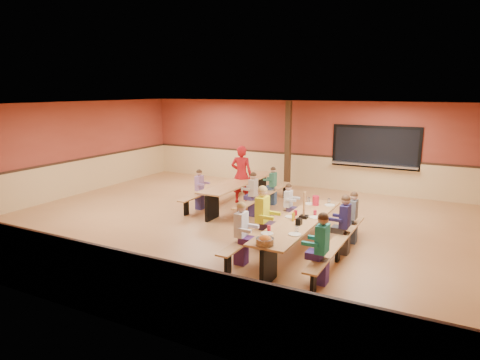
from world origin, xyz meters
The scene contains 23 objects.
ground centered at (0.00, 0.00, 0.00)m, with size 12.00×12.00×0.00m, color #966239.
room_envelope centered at (0.00, 0.00, 0.69)m, with size 12.04×10.04×3.02m.
kitchen_pass_through centered at (2.60, 4.96, 1.49)m, with size 2.78×0.28×1.38m.
structural_post centered at (-0.20, 4.40, 1.50)m, with size 0.18×0.18×3.00m, color #321F10.
cafeteria_table_main centered at (2.26, -1.19, 0.53)m, with size 1.91×3.70×0.74m.
cafeteria_table_second centered at (-0.61, 1.61, 0.53)m, with size 1.91×3.70×0.74m.
seated_child_white_left centered at (1.43, -2.20, 0.62)m, with size 0.39×0.32×1.24m, color white, non-canonical shape.
seated_adult_yellow centered at (1.43, -1.23, 0.68)m, with size 0.44×0.36×1.36m, color yellow, non-canonical shape.
seated_child_grey_left centered at (1.43, 0.30, 0.56)m, with size 0.32×0.26×1.11m, color silver, non-canonical shape.
seated_child_teal_right centered at (3.08, -2.32, 0.64)m, with size 0.40×0.33×1.28m, color teal, non-canonical shape.
seated_child_navy_right centered at (3.08, -0.74, 0.62)m, with size 0.39×0.32×1.25m, color #201B4D, non-canonical shape.
seated_child_char_right centered at (3.08, 0.00, 0.58)m, with size 0.34×0.28×1.16m, color #52565F, non-canonical shape.
seated_child_purple_sec centered at (-1.44, 0.73, 0.57)m, with size 0.34×0.28×1.14m, color #976B9F, non-canonical shape.
seated_child_green_sec centered at (0.21, 2.18, 0.56)m, with size 0.33×0.27×1.12m, color #2B674E, non-canonical shape.
seated_child_tan_sec centered at (0.21, 0.85, 0.60)m, with size 0.36×0.29×1.19m, color tan, non-canonical shape.
standing_woman centered at (-0.72, 1.95, 0.87)m, with size 0.64×0.42×1.74m, color #AF1418.
punch_pitcher centered at (2.20, 0.07, 0.85)m, with size 0.16×0.16×0.22m, color red.
chip_bowl centered at (2.22, -2.83, 0.81)m, with size 0.32×0.32×0.15m, color orange, non-canonical shape.
napkin_dispenser centered at (2.36, -1.49, 0.80)m, with size 0.10×0.14×0.13m, color black.
condiment_mustard centered at (2.16, -1.31, 0.82)m, with size 0.06×0.06×0.17m, color yellow.
condiment_ketchup centered at (2.15, -1.23, 0.82)m, with size 0.06×0.06×0.17m, color #B2140F.
table_paddle centered at (2.29, -1.02, 0.88)m, with size 0.16×0.16×0.56m.
place_settings centered at (2.26, -1.19, 0.80)m, with size 0.65×3.30×0.11m, color beige, non-canonical shape.
Camera 1 is at (5.08, -9.22, 3.37)m, focal length 32.00 mm.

